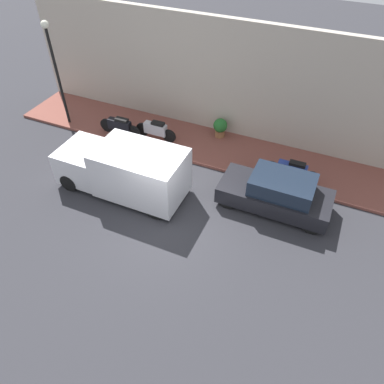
# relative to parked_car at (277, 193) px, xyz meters

# --- Properties ---
(ground_plane) EXTENTS (60.00, 60.00, 0.00)m
(ground_plane) POSITION_rel_parked_car_xyz_m (-2.30, 3.38, -0.67)
(ground_plane) COLOR #2D2D33
(sidewalk) EXTENTS (2.69, 18.91, 0.12)m
(sidewalk) POSITION_rel_parked_car_xyz_m (2.46, 3.38, -0.61)
(sidewalk) COLOR brown
(sidewalk) RESTS_ON ground_plane
(building_facade) EXTENTS (0.30, 18.91, 5.05)m
(building_facade) POSITION_rel_parked_car_xyz_m (3.96, 3.38, 1.86)
(building_facade) COLOR #B2A899
(building_facade) RESTS_ON ground_plane
(parked_car) EXTENTS (1.69, 3.97, 1.41)m
(parked_car) POSITION_rel_parked_car_xyz_m (0.00, 0.00, 0.00)
(parked_car) COLOR black
(parked_car) RESTS_ON ground_plane
(delivery_van) EXTENTS (1.98, 4.90, 1.97)m
(delivery_van) POSITION_rel_parked_car_xyz_m (-1.39, 5.46, 0.33)
(delivery_van) COLOR silver
(delivery_van) RESTS_ON ground_plane
(scooter_silver) EXTENTS (0.30, 1.94, 0.87)m
(scooter_silver) POSITION_rel_parked_car_xyz_m (1.99, 5.94, -0.08)
(scooter_silver) COLOR #B7B7BF
(scooter_silver) RESTS_ON sidewalk
(motorcycle_blue) EXTENTS (0.30, 2.11, 0.79)m
(motorcycle_blue) POSITION_rel_parked_car_xyz_m (1.72, -0.19, -0.12)
(motorcycle_blue) COLOR navy
(motorcycle_blue) RESTS_ON sidewalk
(motorcycle_black) EXTENTS (0.30, 2.05, 0.86)m
(motorcycle_black) POSITION_rel_parked_car_xyz_m (1.61, 7.55, -0.07)
(motorcycle_black) COLOR black
(motorcycle_black) RESTS_ON sidewalk
(streetlamp) EXTENTS (0.32, 0.32, 4.63)m
(streetlamp) POSITION_rel_parked_car_xyz_m (1.55, 10.38, 2.44)
(streetlamp) COLOR black
(streetlamp) RESTS_ON sidewalk
(potted_plant) EXTENTS (0.62, 0.62, 0.87)m
(potted_plant) POSITION_rel_parked_car_xyz_m (3.33, 3.41, -0.07)
(potted_plant) COLOR brown
(potted_plant) RESTS_ON sidewalk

